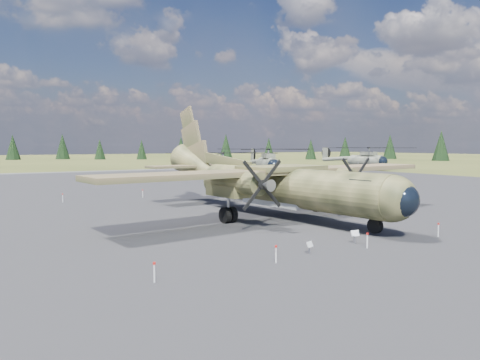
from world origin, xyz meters
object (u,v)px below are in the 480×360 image
transport_plane (272,180)px  helicopter_far (367,154)px  helicopter_near (221,160)px  helicopter_mid (268,156)px

transport_plane → helicopter_far: bearing=32.1°
helicopter_near → helicopter_far: helicopter_far is taller
transport_plane → helicopter_near: (13.81, 33.22, 0.29)m
helicopter_mid → helicopter_far: (28.41, 2.72, 0.10)m
transport_plane → helicopter_mid: (28.14, 41.31, 0.62)m
helicopter_far → transport_plane: bearing=-151.3°
helicopter_near → helicopter_mid: bearing=19.0°
helicopter_mid → helicopter_far: 28.54m
helicopter_near → helicopter_mid: 16.45m
transport_plane → helicopter_near: bearing=61.6°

